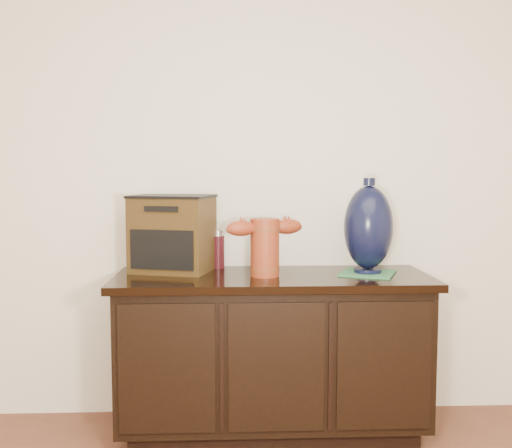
{
  "coord_description": "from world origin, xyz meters",
  "views": [
    {
      "loc": [
        -0.2,
        -0.51,
        1.24
      ],
      "look_at": [
        -0.08,
        2.18,
        1.0
      ],
      "focal_mm": 42.0,
      "sensor_mm": 36.0,
      "label": 1
    }
  ],
  "objects_px": {
    "sideboard": "(272,353)",
    "spray_can": "(218,249)",
    "tv_radio": "(173,233)",
    "lamp_base": "(368,228)",
    "terracotta_vessel": "(265,244)"
  },
  "relations": [
    {
      "from": "sideboard",
      "to": "spray_can",
      "type": "bearing_deg",
      "value": 139.6
    },
    {
      "from": "tv_radio",
      "to": "lamp_base",
      "type": "xyz_separation_m",
      "value": [
        0.92,
        -0.12,
        0.03
      ]
    },
    {
      "from": "sideboard",
      "to": "spray_can",
      "type": "xyz_separation_m",
      "value": [
        -0.26,
        0.22,
        0.46
      ]
    },
    {
      "from": "sideboard",
      "to": "terracotta_vessel",
      "type": "xyz_separation_m",
      "value": [
        -0.04,
        -0.02,
        0.52
      ]
    },
    {
      "from": "terracotta_vessel",
      "to": "spray_can",
      "type": "relative_size",
      "value": 1.97
    },
    {
      "from": "terracotta_vessel",
      "to": "spray_can",
      "type": "height_order",
      "value": "terracotta_vessel"
    },
    {
      "from": "sideboard",
      "to": "lamp_base",
      "type": "height_order",
      "value": "lamp_base"
    },
    {
      "from": "lamp_base",
      "to": "tv_radio",
      "type": "bearing_deg",
      "value": 172.44
    },
    {
      "from": "tv_radio",
      "to": "spray_can",
      "type": "relative_size",
      "value": 2.28
    },
    {
      "from": "terracotta_vessel",
      "to": "spray_can",
      "type": "bearing_deg",
      "value": 113.2
    },
    {
      "from": "lamp_base",
      "to": "spray_can",
      "type": "relative_size",
      "value": 2.35
    },
    {
      "from": "sideboard",
      "to": "spray_can",
      "type": "distance_m",
      "value": 0.57
    },
    {
      "from": "tv_radio",
      "to": "lamp_base",
      "type": "height_order",
      "value": "lamp_base"
    },
    {
      "from": "terracotta_vessel",
      "to": "tv_radio",
      "type": "distance_m",
      "value": 0.46
    },
    {
      "from": "sideboard",
      "to": "lamp_base",
      "type": "distance_m",
      "value": 0.74
    }
  ]
}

